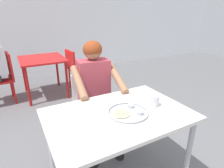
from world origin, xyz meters
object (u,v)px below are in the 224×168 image
Objects in this scene: drinking_cup at (155,101)px; diner_foreground at (96,89)px; chair_foreground at (91,102)px; thali_tray at (128,112)px; table_background_red at (43,63)px; chair_red_right at (76,67)px; table_foreground at (118,122)px; chair_red_left at (4,75)px.

diner_foreground reaches higher than drinking_cup.
chair_foreground is 0.65× the size of diner_foreground.
thali_tray is 2.50m from table_background_red.
drinking_cup is at bearing -92.07° from chair_red_right.
table_foreground is 2.45m from table_background_red.
diner_foreground is 1.86m from table_background_red.
diner_foreground is 1.83m from chair_red_right.
chair_foreground is 0.93× the size of chair_red_left.
drinking_cup reaches higher than thali_tray.
drinking_cup is 0.08× the size of diner_foreground.
thali_tray is 0.37× the size of chair_red_left.
table_foreground is 0.12m from thali_tray.
thali_tray is (0.06, -0.04, 0.09)m from table_foreground.
thali_tray is 0.26× the size of diner_foreground.
diner_foreground is (0.08, 0.61, 0.06)m from table_foreground.
table_background_red is at bearing 100.01° from chair_foreground.
drinking_cup is 2.45m from chair_red_right.
table_foreground is 2.44m from chair_red_right.
table_foreground is 1.31× the size of table_background_red.
table_background_red is 0.66m from chair_red_left.
chair_foreground is at bearing -101.66° from chair_red_right.
thali_tray is 0.40× the size of chair_foreground.
chair_red_right is at bearing -2.95° from chair_red_left.
chair_red_right reaches higher than thali_tray.
table_foreground is at bearing -96.69° from chair_foreground.
chair_red_right is at bearing 80.04° from table_foreground.
chair_foreground is 0.98× the size of chair_red_right.
chair_red_right is at bearing 87.93° from drinking_cup.
table_foreground is 11.97× the size of drinking_cup.
chair_red_left is (-0.91, 1.85, -0.24)m from diner_foreground.
chair_red_left reaches higher than table_foreground.
diner_foreground is at bearing 111.26° from drinking_cup.
chair_foreground is (-0.24, 0.87, -0.34)m from drinking_cup.
chair_foreground reaches higher than table_background_red.
chair_foreground is 0.94× the size of table_background_red.
table_background_red is 1.04× the size of chair_red_right.
chair_foreground is 0.34m from diner_foreground.
table_background_red is at bearing 94.41° from table_foreground.
diner_foreground reaches higher than table_foreground.
drinking_cup is 0.11× the size of chair_red_left.
table_foreground is 1.30× the size of chair_red_left.
chair_foreground reaches higher than thali_tray.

